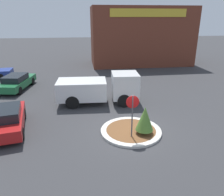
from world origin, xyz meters
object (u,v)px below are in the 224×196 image
Objects in this scene: utility_truck at (100,88)px; parked_sedan_green at (17,82)px; stop_sign at (132,110)px; parked_sedan_red at (6,119)px.

utility_truck is 1.25× the size of parked_sedan_green.
parked_sedan_green is at bearing 130.31° from stop_sign.
parked_sedan_green is at bearing -0.05° from parked_sedan_red.
stop_sign is 0.51× the size of parked_sedan_green.
stop_sign reaches higher than parked_sedan_red.
parked_sedan_green is at bearing 151.56° from utility_truck.
stop_sign reaches higher than parked_sedan_green.
utility_truck is 6.53m from parked_sedan_red.
utility_truck is at bearing -111.53° from parked_sedan_green.
stop_sign is 5.49m from utility_truck.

